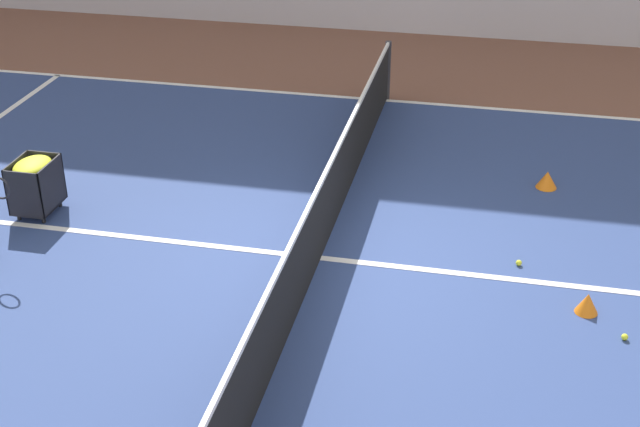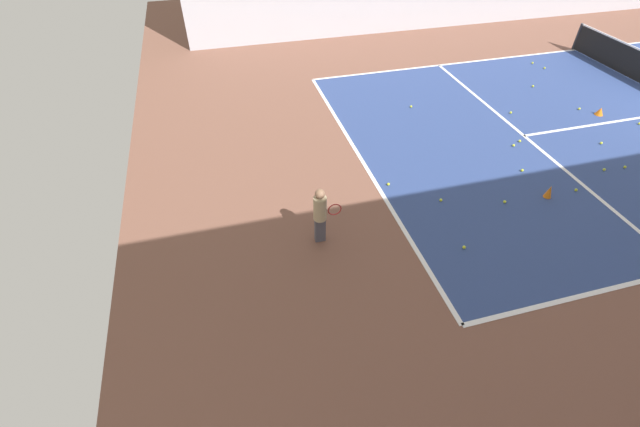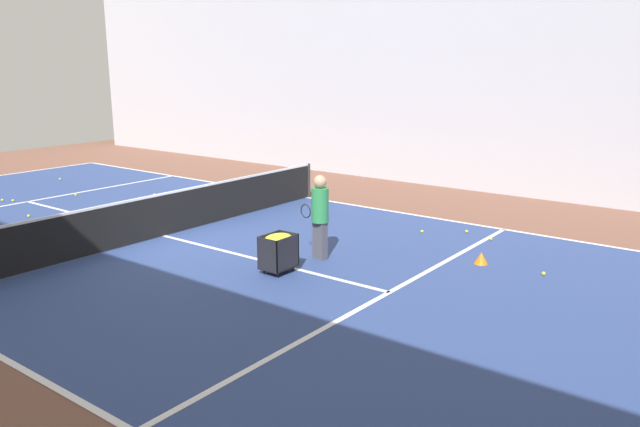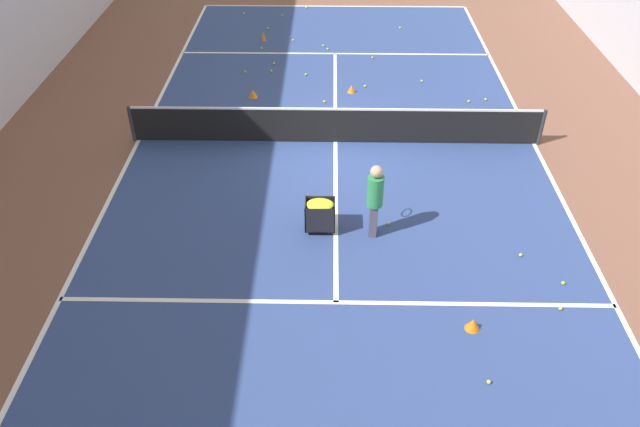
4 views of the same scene
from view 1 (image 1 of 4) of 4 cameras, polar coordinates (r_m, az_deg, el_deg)
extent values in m
plane|color=brown|center=(10.27, 0.00, -2.88)|extent=(33.00, 33.00, 0.00)
cube|color=navy|center=(10.27, 0.00, -2.87)|extent=(10.29, 21.31, 0.00)
cube|color=white|center=(14.84, 4.22, 7.24)|extent=(0.10, 21.31, 0.00)
cube|color=white|center=(10.26, 0.00, -2.86)|extent=(0.10, 11.72, 0.00)
cylinder|color=#2D2D33|center=(14.77, 4.34, 9.12)|extent=(0.10, 0.10, 0.98)
cube|color=black|center=(10.03, 0.00, -0.57)|extent=(10.39, 0.03, 0.91)
cube|color=white|center=(9.81, 0.00, 1.88)|extent=(10.39, 0.04, 0.05)
cube|color=black|center=(11.72, -17.54, 0.49)|extent=(0.63, 0.47, 0.02)
cube|color=black|center=(11.48, -16.76, 1.72)|extent=(0.63, 0.02, 0.61)
cube|color=black|center=(11.70, -18.72, 1.91)|extent=(0.63, 0.02, 0.61)
cube|color=black|center=(11.36, -18.46, 1.15)|extent=(0.02, 0.47, 0.61)
cube|color=black|center=(11.83, -17.07, 2.46)|extent=(0.02, 0.47, 0.61)
ellipsoid|color=yellow|center=(11.49, -17.93, 2.90)|extent=(0.59, 0.43, 0.16)
cylinder|color=black|center=(11.50, -17.28, -0.32)|extent=(0.05, 0.05, 0.11)
cylinder|color=black|center=(11.84, -16.31, 0.67)|extent=(0.05, 0.05, 0.11)
cylinder|color=black|center=(11.66, -18.71, -0.15)|extent=(0.05, 0.05, 0.11)
cylinder|color=black|center=(11.99, -17.71, 0.82)|extent=(0.05, 0.05, 0.11)
cone|color=orange|center=(12.19, 14.32, 2.12)|extent=(0.28, 0.28, 0.23)
cone|color=orange|center=(9.69, 16.74, -5.52)|extent=(0.24, 0.24, 0.23)
sphere|color=yellow|center=(10.36, 12.61, -3.10)|extent=(0.07, 0.07, 0.07)
sphere|color=yellow|center=(9.44, 18.92, -7.49)|extent=(0.07, 0.07, 0.07)
camera|label=2|loc=(21.12, 52.26, 21.00)|focal=24.00mm
camera|label=3|loc=(21.46, -26.33, 21.49)|focal=35.00mm
camera|label=4|loc=(18.42, -56.48, 26.42)|focal=35.00mm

